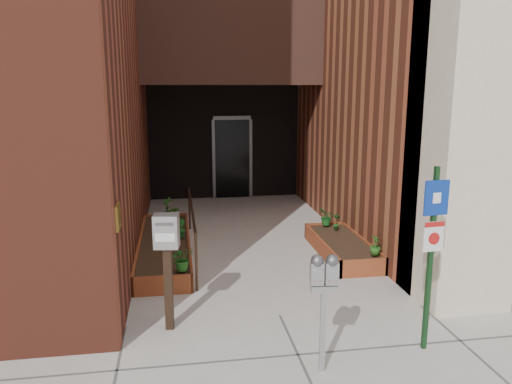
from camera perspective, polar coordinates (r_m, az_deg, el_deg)
name	(u,v)px	position (r m, az deg, el deg)	size (l,w,h in m)	color
ground	(280,316)	(6.84, 2.74, -13.93)	(80.00, 80.00, 0.00)	#9E9991
architecture	(217,2)	(13.09, -4.52, 20.80)	(20.00, 14.60, 10.00)	maroon
planter_left	(165,248)	(9.17, -10.40, -6.30)	(0.90, 3.60, 0.30)	brown
planter_right	(342,248)	(9.16, 9.77, -6.29)	(0.80, 2.20, 0.30)	brown
handrail	(192,214)	(8.95, -7.35, -2.56)	(0.04, 3.34, 0.90)	black
parking_meter	(324,282)	(5.27, 7.79, -10.15)	(0.30, 0.15, 1.31)	#979799
sign_post	(432,240)	(5.88, 19.51, -5.21)	(0.29, 0.08, 2.15)	#133417
payment_dropbox	(167,247)	(6.19, -10.14, -6.25)	(0.32, 0.26, 1.48)	black
shrub_left_a	(182,258)	(7.54, -8.41, -7.51)	(0.33, 0.33, 0.37)	#22631C
shrub_left_b	(181,228)	(9.16, -8.58, -4.10)	(0.18, 0.18, 0.32)	#1B611F
shrub_left_c	(175,217)	(9.82, -9.26, -2.81)	(0.22, 0.22, 0.39)	#2A5B1A
shrub_left_d	(167,207)	(10.58, -10.10, -1.70)	(0.22, 0.22, 0.41)	#1D5016
shrub_right_a	(375,245)	(8.35, 13.48, -5.95)	(0.18, 0.18, 0.32)	#255819
shrub_right_b	(336,221)	(9.65, 9.18, -3.32)	(0.16, 0.16, 0.31)	#185719
shrub_right_c	(327,217)	(9.88, 8.07, -2.81)	(0.31, 0.31, 0.35)	#19571E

